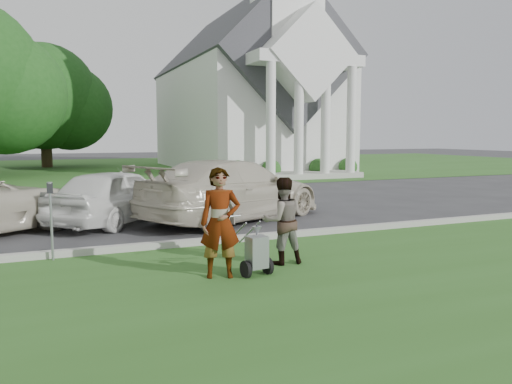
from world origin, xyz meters
TOP-DOWN VIEW (x-y plane):
  - ground at (0.00, 0.00)m, footprint 120.00×120.00m
  - grass_strip at (0.00, -3.00)m, footprint 80.00×7.00m
  - church_lawn at (0.00, 27.00)m, footprint 80.00×30.00m
  - curb at (0.00, 0.55)m, footprint 80.00×0.18m
  - church at (9.00, 23.11)m, footprint 9.19×19.00m
  - tree_back at (-4.01, 29.99)m, footprint 9.61×7.60m
  - striping_cart at (-0.81, -2.04)m, footprint 0.55×1.02m
  - person_left at (-1.39, -1.90)m, footprint 0.74×0.59m
  - person_right at (-0.09, -1.50)m, footprint 0.78×0.62m
  - parking_meter_near at (-3.92, 0.35)m, footprint 0.11×0.10m
  - car_b at (-2.27, 4.05)m, footprint 4.22×4.31m
  - car_c at (0.73, 3.31)m, footprint 6.20×4.67m

SIDE VIEW (x-z plane):
  - ground at x=0.00m, z-range 0.00..0.00m
  - grass_strip at x=0.00m, z-range 0.00..0.01m
  - church_lawn at x=0.00m, z-range 0.00..0.01m
  - curb at x=0.00m, z-range 0.00..0.15m
  - striping_cart at x=-0.81m, z-range -0.06..0.84m
  - car_b at x=-2.27m, z-range 0.00..1.47m
  - person_right at x=-0.09m, z-range 0.00..1.57m
  - car_c at x=0.73m, z-range 0.00..1.67m
  - person_left at x=-1.39m, z-range 0.00..1.80m
  - parking_meter_near at x=-3.92m, z-range 0.19..1.67m
  - tree_back at x=-4.01m, z-range 0.28..9.17m
  - church at x=9.00m, z-range -6.11..17.99m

